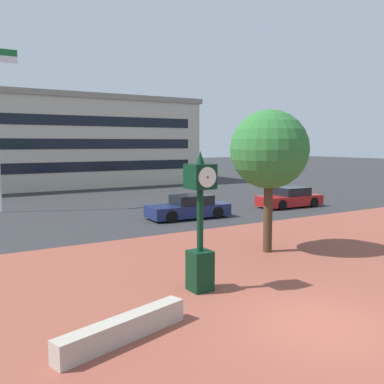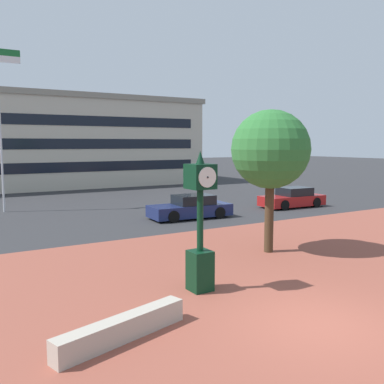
{
  "view_description": "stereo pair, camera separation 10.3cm",
  "coord_description": "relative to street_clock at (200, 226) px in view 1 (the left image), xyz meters",
  "views": [
    {
      "loc": [
        -7.38,
        -6.49,
        4.1
      ],
      "look_at": [
        -1.41,
        3.32,
        2.8
      ],
      "focal_mm": 40.11,
      "sensor_mm": 36.0,
      "label": 1
    },
    {
      "loc": [
        -7.29,
        -6.54,
        4.1
      ],
      "look_at": [
        -1.41,
        3.32,
        2.8
      ],
      "focal_mm": 40.11,
      "sensor_mm": 36.0,
      "label": 2
    }
  ],
  "objects": [
    {
      "name": "car_street_near",
      "position": [
        5.79,
        10.27,
        -1.25
      ],
      "size": [
        4.63,
        2.12,
        1.28
      ],
      "rotation": [
        0.0,
        0.0,
        1.51
      ],
      "color": "navy",
      "rests_on": "ground"
    },
    {
      "name": "plaza_brick_paving",
      "position": [
        1.12,
        -0.1,
        -1.82
      ],
      "size": [
        44.0,
        14.5,
        0.01
      ],
      "primitive_type": "cube",
      "color": "brown",
      "rests_on": "ground"
    },
    {
      "name": "street_clock",
      "position": [
        0.0,
        0.0,
        0.0
      ],
      "size": [
        0.69,
        0.8,
        3.91
      ],
      "rotation": [
        0.0,
        0.0,
        0.01
      ],
      "color": "black",
      "rests_on": "ground"
    },
    {
      "name": "civic_building",
      "position": [
        3.7,
        34.67,
        2.52
      ],
      "size": [
        28.5,
        13.67,
        8.66
      ],
      "color": "beige",
      "rests_on": "ground"
    },
    {
      "name": "car_street_mid",
      "position": [
        13.59,
        10.45,
        -1.25
      ],
      "size": [
        4.35,
        2.02,
        1.28
      ],
      "rotation": [
        0.0,
        0.0,
        1.52
      ],
      "color": "maroon",
      "rests_on": "ground"
    },
    {
      "name": "ground_plane",
      "position": [
        1.12,
        -3.35,
        -1.82
      ],
      "size": [
        200.0,
        200.0,
        0.0
      ],
      "primitive_type": "plane",
      "color": "#2D2D30"
    },
    {
      "name": "planter_wall",
      "position": [
        -3.02,
        -1.78,
        -1.57
      ],
      "size": [
        3.18,
        1.28,
        0.5
      ],
      "primitive_type": "cube",
      "rotation": [
        0.0,
        0.0,
        0.28
      ],
      "color": "#ADA393",
      "rests_on": "ground"
    },
    {
      "name": "plaza_tree",
      "position": [
        4.68,
        2.42,
        1.98
      ],
      "size": [
        3.16,
        2.94,
        5.36
      ],
      "color": "#42301E",
      "rests_on": "ground"
    }
  ]
}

